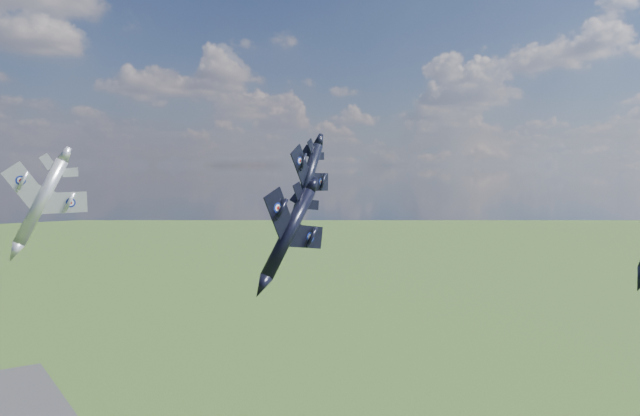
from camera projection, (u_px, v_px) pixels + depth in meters
jet_lead_navy at (288, 233)px, 73.71m from camera, size 14.72×18.50×9.69m
jet_high_navy at (307, 180)px, 81.70m from camera, size 15.52×17.58×7.72m
jet_left_silver at (41, 202)px, 63.89m from camera, size 11.26×14.24×6.66m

